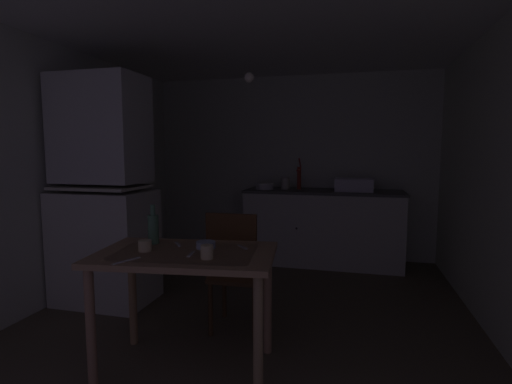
{
  "coord_description": "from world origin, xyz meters",
  "views": [
    {
      "loc": [
        0.8,
        -3.09,
        1.39
      ],
      "look_at": [
        0.02,
        0.02,
        1.05
      ],
      "focal_mm": 26.89,
      "sensor_mm": 36.0,
      "label": 1
    }
  ],
  "objects_px": {
    "hand_pump": "(299,176)",
    "chair_far_side": "(236,270)",
    "teacup_cream": "(145,246)",
    "glass_bottle": "(153,228)",
    "sink_basin": "(354,185)",
    "dining_table": "(186,270)",
    "hutch_cabinet": "(104,198)",
    "serving_bowl_wide": "(206,245)",
    "mixing_bowl_counter": "(265,186)"
  },
  "relations": [
    {
      "from": "hand_pump",
      "to": "chair_far_side",
      "type": "relative_size",
      "value": 0.41
    },
    {
      "from": "teacup_cream",
      "to": "glass_bottle",
      "type": "xyz_separation_m",
      "value": [
        -0.05,
        0.19,
        0.07
      ]
    },
    {
      "from": "sink_basin",
      "to": "glass_bottle",
      "type": "xyz_separation_m",
      "value": [
        -1.31,
        -2.43,
        -0.12
      ]
    },
    {
      "from": "dining_table",
      "to": "glass_bottle",
      "type": "distance_m",
      "value": 0.4
    },
    {
      "from": "dining_table",
      "to": "teacup_cream",
      "type": "xyz_separation_m",
      "value": [
        -0.25,
        -0.04,
        0.15
      ]
    },
    {
      "from": "hand_pump",
      "to": "teacup_cream",
      "type": "xyz_separation_m",
      "value": [
        -0.6,
        -2.66,
        -0.28
      ]
    },
    {
      "from": "sink_basin",
      "to": "glass_bottle",
      "type": "distance_m",
      "value": 2.76
    },
    {
      "from": "hutch_cabinet",
      "to": "hand_pump",
      "type": "height_order",
      "value": "hutch_cabinet"
    },
    {
      "from": "dining_table",
      "to": "glass_bottle",
      "type": "bearing_deg",
      "value": 154.23
    },
    {
      "from": "teacup_cream",
      "to": "serving_bowl_wide",
      "type": "bearing_deg",
      "value": 24.93
    },
    {
      "from": "mixing_bowl_counter",
      "to": "serving_bowl_wide",
      "type": "xyz_separation_m",
      "value": [
        0.16,
        -2.41,
        -0.16
      ]
    },
    {
      "from": "dining_table",
      "to": "serving_bowl_wide",
      "type": "distance_m",
      "value": 0.2
    },
    {
      "from": "hand_pump",
      "to": "dining_table",
      "type": "xyz_separation_m",
      "value": [
        -0.34,
        -2.62,
        -0.43
      ]
    },
    {
      "from": "mixing_bowl_counter",
      "to": "chair_far_side",
      "type": "distance_m",
      "value": 2.03
    },
    {
      "from": "sink_basin",
      "to": "chair_far_side",
      "type": "bearing_deg",
      "value": -113.08
    },
    {
      "from": "mixing_bowl_counter",
      "to": "dining_table",
      "type": "relative_size",
      "value": 0.19
    },
    {
      "from": "chair_far_side",
      "to": "glass_bottle",
      "type": "height_order",
      "value": "glass_bottle"
    },
    {
      "from": "hand_pump",
      "to": "glass_bottle",
      "type": "distance_m",
      "value": 2.56
    },
    {
      "from": "sink_basin",
      "to": "hand_pump",
      "type": "height_order",
      "value": "hand_pump"
    },
    {
      "from": "serving_bowl_wide",
      "to": "glass_bottle",
      "type": "xyz_separation_m",
      "value": [
        -0.39,
        0.03,
        0.08
      ]
    },
    {
      "from": "hand_pump",
      "to": "teacup_cream",
      "type": "distance_m",
      "value": 2.74
    },
    {
      "from": "hand_pump",
      "to": "chair_far_side",
      "type": "bearing_deg",
      "value": -95.35
    },
    {
      "from": "hutch_cabinet",
      "to": "dining_table",
      "type": "xyz_separation_m",
      "value": [
        1.2,
        -0.86,
        -0.31
      ]
    },
    {
      "from": "hutch_cabinet",
      "to": "sink_basin",
      "type": "distance_m",
      "value": 2.79
    },
    {
      "from": "mixing_bowl_counter",
      "to": "serving_bowl_wide",
      "type": "bearing_deg",
      "value": -86.1
    },
    {
      "from": "mixing_bowl_counter",
      "to": "teacup_cream",
      "type": "height_order",
      "value": "mixing_bowl_counter"
    },
    {
      "from": "hutch_cabinet",
      "to": "hand_pump",
      "type": "xyz_separation_m",
      "value": [
        1.54,
        1.75,
        0.12
      ]
    },
    {
      "from": "chair_far_side",
      "to": "serving_bowl_wide",
      "type": "xyz_separation_m",
      "value": [
        -0.06,
        -0.44,
        0.3
      ]
    },
    {
      "from": "hutch_cabinet",
      "to": "dining_table",
      "type": "relative_size",
      "value": 1.76
    },
    {
      "from": "chair_far_side",
      "to": "sink_basin",
      "type": "bearing_deg",
      "value": 66.92
    },
    {
      "from": "serving_bowl_wide",
      "to": "glass_bottle",
      "type": "bearing_deg",
      "value": 175.52
    },
    {
      "from": "mixing_bowl_counter",
      "to": "chair_far_side",
      "type": "bearing_deg",
      "value": -83.48
    },
    {
      "from": "hutch_cabinet",
      "to": "dining_table",
      "type": "height_order",
      "value": "hutch_cabinet"
    },
    {
      "from": "hutch_cabinet",
      "to": "chair_far_side",
      "type": "bearing_deg",
      "value": -12.8
    },
    {
      "from": "chair_far_side",
      "to": "teacup_cream",
      "type": "bearing_deg",
      "value": -123.74
    },
    {
      "from": "hand_pump",
      "to": "sink_basin",
      "type": "bearing_deg",
      "value": -3.89
    },
    {
      "from": "teacup_cream",
      "to": "glass_bottle",
      "type": "height_order",
      "value": "glass_bottle"
    },
    {
      "from": "sink_basin",
      "to": "mixing_bowl_counter",
      "type": "height_order",
      "value": "sink_basin"
    },
    {
      "from": "hutch_cabinet",
      "to": "glass_bottle",
      "type": "height_order",
      "value": "hutch_cabinet"
    },
    {
      "from": "sink_basin",
      "to": "mixing_bowl_counter",
      "type": "bearing_deg",
      "value": -177.36
    },
    {
      "from": "mixing_bowl_counter",
      "to": "teacup_cream",
      "type": "distance_m",
      "value": 2.58
    },
    {
      "from": "mixing_bowl_counter",
      "to": "teacup_cream",
      "type": "bearing_deg",
      "value": -93.97
    },
    {
      "from": "sink_basin",
      "to": "glass_bottle",
      "type": "relative_size",
      "value": 1.67
    },
    {
      "from": "sink_basin",
      "to": "mixing_bowl_counter",
      "type": "xyz_separation_m",
      "value": [
        -1.08,
        -0.05,
        -0.04
      ]
    },
    {
      "from": "dining_table",
      "to": "serving_bowl_wide",
      "type": "bearing_deg",
      "value": 52.08
    },
    {
      "from": "dining_table",
      "to": "chair_far_side",
      "type": "bearing_deg",
      "value": 75.01
    },
    {
      "from": "hutch_cabinet",
      "to": "hand_pump",
      "type": "relative_size",
      "value": 5.26
    },
    {
      "from": "sink_basin",
      "to": "glass_bottle",
      "type": "height_order",
      "value": "sink_basin"
    },
    {
      "from": "serving_bowl_wide",
      "to": "glass_bottle",
      "type": "height_order",
      "value": "glass_bottle"
    },
    {
      "from": "hutch_cabinet",
      "to": "teacup_cream",
      "type": "bearing_deg",
      "value": -43.95
    }
  ]
}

